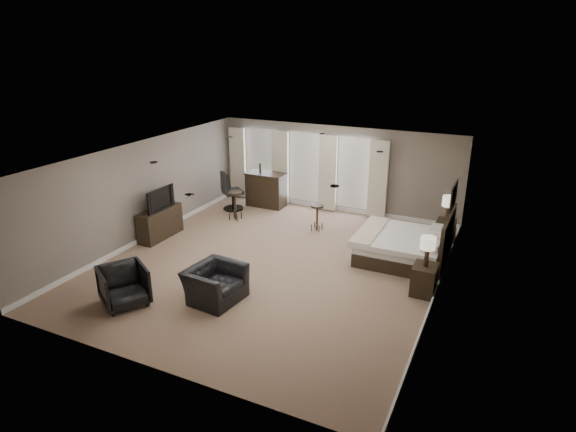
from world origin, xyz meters
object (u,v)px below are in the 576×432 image
at_px(lamp_far, 448,209).
at_px(bar_stool_left, 235,206).
at_px(bed, 399,234).
at_px(bar_counter, 266,189).
at_px(bar_stool_right, 317,218).
at_px(lamp_near, 427,252).
at_px(armchair_far, 124,284).
at_px(dresser, 160,223).
at_px(nightstand_near, 424,280).
at_px(desk_chair, 233,191).
at_px(nightstand_far, 445,232).
at_px(tv, 158,207).
at_px(armchair_near, 215,278).

bearing_deg(lamp_far, bar_stool_left, -171.94).
distance_m(bed, bar_counter, 5.14).
relative_size(bed, bar_stool_right, 2.74).
xyz_separation_m(lamp_near, armchair_far, (-5.31, -2.98, -0.51)).
bearing_deg(bar_stool_left, dresser, -119.20).
bearing_deg(bed, nightstand_near, -58.46).
bearing_deg(bar_stool_left, lamp_near, -19.70).
bearing_deg(bed, desk_chair, 165.80).
height_order(nightstand_near, armchair_far, armchair_far).
xyz_separation_m(lamp_far, dresser, (-6.92, -2.82, -0.55)).
xyz_separation_m(nightstand_far, dresser, (-6.92, -2.82, 0.09)).
height_order(nightstand_near, bar_stool_left, bar_stool_left).
xyz_separation_m(tv, bar_stool_left, (1.11, 2.00, -0.44)).
xyz_separation_m(armchair_near, bar_stool_left, (-2.03, 4.14, -0.06)).
relative_size(nightstand_far, armchair_near, 0.57).
relative_size(bar_counter, desk_chair, 1.02).
bearing_deg(bar_stool_left, tv, -119.20).
xyz_separation_m(nightstand_near, bar_counter, (-5.57, 3.58, 0.22)).
xyz_separation_m(lamp_far, bar_stool_left, (-5.81, -0.82, -0.53)).
height_order(armchair_near, desk_chair, desk_chair).
bearing_deg(armchair_far, desk_chair, 41.98).
relative_size(dresser, bar_counter, 1.11).
relative_size(nightstand_near, dresser, 0.46).
bearing_deg(lamp_far, dresser, -157.85).
bearing_deg(tv, bar_stool_left, -29.20).
distance_m(tv, armchair_near, 3.82).
relative_size(lamp_far, bar_stool_right, 0.89).
bearing_deg(bar_stool_left, lamp_far, 8.06).
height_order(armchair_near, armchair_far, armchair_near).
bearing_deg(nightstand_near, desk_chair, 155.94).
bearing_deg(lamp_near, bar_stool_right, 145.14).
xyz_separation_m(armchair_near, bar_stool_right, (0.44, 4.38, -0.11)).
relative_size(nightstand_far, bar_stool_left, 0.73).
relative_size(bar_counter, bar_stool_left, 1.46).
relative_size(armchair_far, bar_stool_right, 1.20).
bearing_deg(armchair_near, nightstand_far, -31.23).
distance_m(lamp_far, bar_stool_left, 5.89).
distance_m(nightstand_near, dresser, 6.92).
relative_size(tv, bar_stool_right, 1.37).
xyz_separation_m(nightstand_far, bar_stool_left, (-5.81, -0.82, 0.11)).
relative_size(lamp_far, armchair_near, 0.60).
relative_size(armchair_near, bar_counter, 0.89).
bearing_deg(desk_chair, lamp_near, -165.07).
distance_m(armchair_near, bar_stool_right, 4.40).
relative_size(nightstand_near, bar_counter, 0.51).
bearing_deg(bar_stool_right, lamp_far, 9.89).
height_order(bed, bar_stool_left, bed).
xyz_separation_m(lamp_far, armchair_near, (-3.77, -4.96, -0.47)).
xyz_separation_m(dresser, bar_counter, (1.35, 3.49, 0.14)).
bearing_deg(nightstand_far, desk_chair, -179.34).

